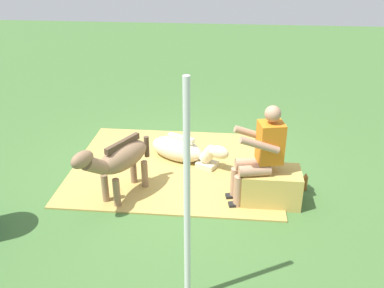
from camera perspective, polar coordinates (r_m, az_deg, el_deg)
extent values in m
plane|color=#426B33|center=(6.27, -1.55, -4.11)|extent=(24.00, 24.00, 0.00)
cube|color=tan|center=(6.46, -2.14, -3.00)|extent=(3.06, 2.51, 0.02)
cube|color=tan|center=(5.65, 10.40, -5.54)|extent=(0.76, 0.49, 0.45)
cylinder|color=tan|center=(5.37, 8.36, -3.53)|extent=(0.42, 0.22, 0.14)
cylinder|color=tan|center=(5.47, 6.13, -6.37)|extent=(0.11, 0.11, 0.45)
cube|color=black|center=(5.58, 6.03, -8.08)|extent=(0.24, 0.14, 0.06)
cylinder|color=tan|center=(5.53, 7.85, -2.52)|extent=(0.42, 0.22, 0.14)
cylinder|color=tan|center=(5.64, 5.69, -5.30)|extent=(0.11, 0.11, 0.45)
cube|color=black|center=(5.74, 5.61, -6.98)|extent=(0.24, 0.14, 0.06)
cube|color=orange|center=(5.35, 10.40, 0.22)|extent=(0.35, 0.34, 0.52)
cylinder|color=tan|center=(5.14, 9.01, -0.15)|extent=(0.51, 0.19, 0.26)
cylinder|color=tan|center=(5.42, 8.15, 1.33)|extent=(0.51, 0.19, 0.26)
sphere|color=tan|center=(5.20, 10.73, 3.99)|extent=(0.20, 0.20, 0.20)
ellipsoid|color=#8C6B4C|center=(5.59, -9.12, -1.68)|extent=(0.68, 0.89, 0.34)
cylinder|color=#8C6B4C|center=(5.54, -10.00, -6.49)|extent=(0.09, 0.09, 0.41)
cylinder|color=#8C6B4C|center=(5.66, -11.50, -5.86)|extent=(0.09, 0.09, 0.41)
cylinder|color=#8C6B4C|center=(5.89, -6.32, -4.10)|extent=(0.09, 0.09, 0.41)
cylinder|color=#8C6B4C|center=(6.01, -7.81, -3.56)|extent=(0.09, 0.09, 0.41)
cylinder|color=#8C6B4C|center=(5.23, -12.82, -2.81)|extent=(0.33, 0.41, 0.33)
ellipsoid|color=#8C6B4C|center=(5.05, -14.44, -2.03)|extent=(0.29, 0.36, 0.20)
cube|color=#4D3A2A|center=(5.50, -9.25, 0.07)|extent=(0.33, 0.56, 0.08)
cylinder|color=#4D3A2A|center=(5.92, -6.07, -0.36)|extent=(0.07, 0.07, 0.30)
ellipsoid|color=beige|center=(6.61, -2.04, -0.67)|extent=(0.97, 0.74, 0.36)
cube|color=beige|center=(6.42, 2.02, -2.84)|extent=(0.36, 0.34, 0.10)
cylinder|color=beige|center=(6.32, 2.21, -1.37)|extent=(0.34, 0.29, 0.30)
ellipsoid|color=beige|center=(6.21, 3.67, -1.11)|extent=(0.34, 0.27, 0.20)
cube|color=#F2EDC5|center=(6.48, -1.47, 0.74)|extent=(0.43, 0.26, 0.08)
cylinder|color=brown|center=(6.06, 14.81, -5.10)|extent=(0.07, 0.07, 0.20)
cone|color=brown|center=(5.99, 14.95, -4.02)|extent=(0.06, 0.06, 0.06)
cylinder|color=silver|center=(3.67, -0.66, -7.66)|extent=(0.06, 0.06, 2.22)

